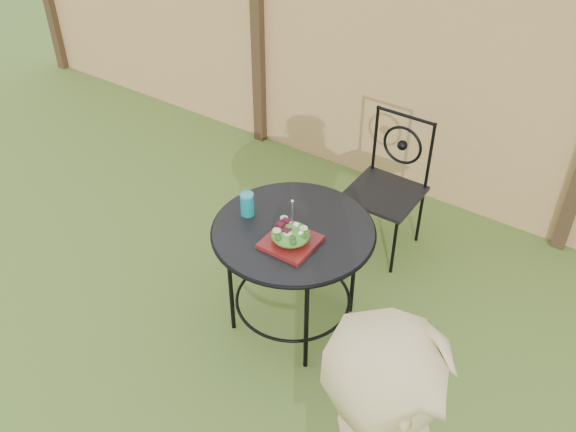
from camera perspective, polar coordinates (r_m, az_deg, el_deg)
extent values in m
plane|color=#2C4B18|center=(3.84, -5.63, -12.87)|extent=(60.00, 60.00, 0.00)
cube|color=tan|center=(4.78, 10.68, 11.80)|extent=(8.00, 0.05, 1.80)
cube|color=black|center=(5.31, -2.65, 15.74)|extent=(0.09, 0.09, 1.90)
cylinder|color=black|center=(3.55, 0.48, -1.25)|extent=(0.90, 0.90, 0.02)
torus|color=black|center=(3.56, 0.48, -1.32)|extent=(0.92, 0.92, 0.02)
torus|color=black|center=(3.91, 0.44, -7.31)|extent=(0.70, 0.70, 0.02)
cylinder|color=black|center=(3.86, 5.86, -4.74)|extent=(0.03, 0.03, 0.71)
cylinder|color=black|center=(4.06, -0.56, -1.95)|extent=(0.03, 0.03, 0.71)
cylinder|color=black|center=(3.76, -5.12, -6.19)|extent=(0.03, 0.03, 0.71)
cylinder|color=black|center=(3.54, 1.64, -9.54)|extent=(0.03, 0.03, 0.71)
cube|color=black|center=(4.32, 8.52, 1.98)|extent=(0.46, 0.46, 0.03)
cylinder|color=black|center=(4.22, 10.46, 8.74)|extent=(0.42, 0.02, 0.02)
torus|color=black|center=(4.33, 10.13, 6.21)|extent=(0.28, 0.02, 0.28)
cylinder|color=black|center=(4.39, 4.74, -0.86)|extent=(0.02, 0.02, 0.44)
cylinder|color=black|center=(4.26, 9.39, -2.75)|extent=(0.02, 0.02, 0.44)
cylinder|color=black|center=(4.67, 7.22, 1.70)|extent=(0.02, 0.02, 0.44)
cylinder|color=black|center=(4.55, 11.64, 0.00)|extent=(0.02, 0.02, 0.44)
cylinder|color=black|center=(4.41, 7.77, 6.80)|extent=(0.02, 0.02, 0.50)
cylinder|color=black|center=(4.28, 12.50, 5.14)|extent=(0.02, 0.02, 0.50)
cube|color=#500B10|center=(3.44, 0.24, -2.33)|extent=(0.27, 0.27, 0.02)
ellipsoid|color=#235614|center=(3.41, 0.24, -1.66)|extent=(0.21, 0.21, 0.08)
cylinder|color=silver|center=(3.32, 0.39, 0.00)|extent=(0.01, 0.01, 0.18)
cylinder|color=#0B7F89|center=(3.62, -3.64, 1.07)|extent=(0.08, 0.08, 0.14)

